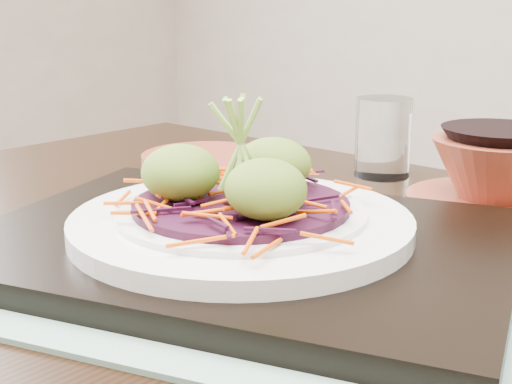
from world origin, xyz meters
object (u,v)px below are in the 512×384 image
Objects in this scene: dining_table at (277,361)px; terracotta_side_plate at (207,158)px; serving_tray at (241,244)px; white_plate at (241,222)px; terracotta_bowl_set at (495,178)px; water_glass at (383,137)px.

dining_table is 0.38m from terracotta_side_plate.
serving_tray is 0.02m from white_plate.
dining_table is at bearing -110.39° from terracotta_bowl_set.
serving_tray is (-0.02, -0.02, 0.11)m from dining_table.
white_plate is 0.33m from water_glass.
terracotta_side_plate is at bearing -177.72° from terracotta_bowl_set.
serving_tray is 0.36m from terracotta_side_plate.
serving_tray is 2.53× the size of terracotta_side_plate.
dining_table is 7.07× the size of terracotta_side_plate.
dining_table is at bearing -78.00° from water_glass.
dining_table is 12.69× the size of water_glass.
terracotta_side_plate is 0.23m from water_glass.
terracotta_side_plate is at bearing -160.88° from water_glass.
serving_tray is at bearing -135.45° from dining_table.
terracotta_bowl_set reaches higher than terracotta_side_plate.
terracotta_bowl_set is at bearing 66.66° from white_plate.
water_glass reaches higher than dining_table.
white_plate is at bearing -82.68° from water_glass.
terracotta_bowl_set is (0.16, -0.06, -0.01)m from water_glass.
terracotta_side_plate reaches higher than dining_table.
water_glass is 0.17m from terracotta_bowl_set.
terracotta_bowl_set is at bearing 52.32° from serving_tray.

